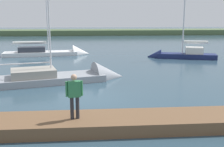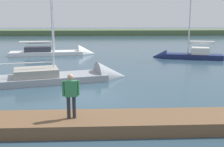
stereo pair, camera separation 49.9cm
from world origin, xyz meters
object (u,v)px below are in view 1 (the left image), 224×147
Objects in this scene: sailboat_far_left at (179,56)px; sailboat_near_dock at (54,54)px; person_on_dock at (74,93)px; sailboat_outer_mooring at (69,79)px.

sailboat_near_dock is (13.53, -3.42, -0.05)m from sailboat_far_left.
person_on_dock is (10.12, 18.57, 1.30)m from sailboat_far_left.
sailboat_outer_mooring reaches higher than sailboat_far_left.
sailboat_outer_mooring reaches higher than sailboat_near_dock.
person_on_dock is (-0.81, 8.72, 1.42)m from sailboat_outer_mooring.
person_on_dock is at bearing 78.17° from sailboat_far_left.
sailboat_outer_mooring reaches higher than person_on_dock.
sailboat_far_left is 13.95m from sailboat_near_dock.
sailboat_outer_mooring is 13.52m from sailboat_near_dock.
sailboat_near_dock is 22.29m from person_on_dock.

